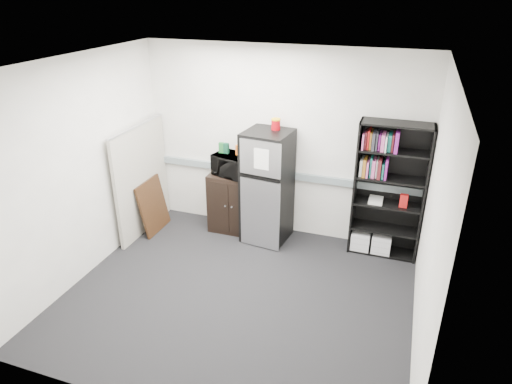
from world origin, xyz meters
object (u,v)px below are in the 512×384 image
bookshelf (387,188)px  cubicle_partition (142,179)px  microwave (233,165)px  refrigerator (267,187)px  cabinet (235,202)px

bookshelf → cubicle_partition: 3.45m
microwave → refrigerator: refrigerator is taller
cubicle_partition → microwave: size_ratio=2.92×
cabinet → microwave: 0.60m
cabinet → refrigerator: (0.53, -0.08, 0.36)m
cabinet → cubicle_partition: bearing=-161.7°
microwave → refrigerator: (0.53, -0.06, -0.24)m
bookshelf → microwave: 2.14m
cabinet → refrigerator: refrigerator is taller
cubicle_partition → cabinet: 1.39m
microwave → cubicle_partition: bearing=-147.6°
refrigerator → microwave: bearing=179.5°
refrigerator → bookshelf: bearing=11.6°
bookshelf → refrigerator: bookshelf is taller
cubicle_partition → refrigerator: 1.83m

